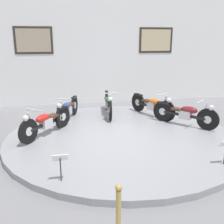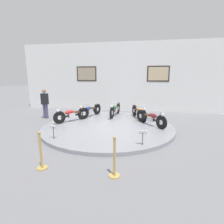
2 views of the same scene
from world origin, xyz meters
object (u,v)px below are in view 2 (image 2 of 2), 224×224
(info_placard_front_left, at_px, (53,129))
(motorcycle_blue, at_px, (90,110))
(motorcycle_maroon, at_px, (151,118))
(visitor_standing, at_px, (45,102))
(motorcycle_orange, at_px, (139,112))
(motorcycle_green, at_px, (115,109))
(stanchion_post_right_of_entry, at_px, (115,163))
(info_placard_front_centre, at_px, (143,134))
(stanchion_post_left_of_entry, at_px, (41,156))
(motorcycle_red, at_px, (71,114))

(info_placard_front_left, bearing_deg, motorcycle_blue, 85.95)
(motorcycle_maroon, distance_m, visitor_standing, 5.87)
(motorcycle_orange, relative_size, info_placard_front_left, 3.59)
(motorcycle_green, xyz_separation_m, stanchion_post_right_of_entry, (0.97, -5.72, -0.18))
(motorcycle_green, relative_size, info_placard_front_centre, 3.91)
(info_placard_front_left, bearing_deg, motorcycle_orange, 49.89)
(info_placard_front_left, xyz_separation_m, info_placard_front_centre, (3.19, 0.00, 0.00))
(stanchion_post_left_of_entry, bearing_deg, motorcycle_green, 80.48)
(motorcycle_blue, relative_size, info_placard_front_centre, 3.65)
(info_placard_front_centre, distance_m, stanchion_post_left_of_entry, 3.11)
(motorcycle_maroon, relative_size, info_placard_front_centre, 2.98)
(motorcycle_orange, bearing_deg, motorcycle_blue, -179.97)
(info_placard_front_centre, bearing_deg, motorcycle_red, 146.03)
(motorcycle_orange, relative_size, stanchion_post_left_of_entry, 1.80)
(motorcycle_red, distance_m, stanchion_post_right_of_entry, 5.06)
(motorcycle_red, height_order, info_placard_front_left, motorcycle_red)
(info_placard_front_left, xyz_separation_m, stanchion_post_left_of_entry, (0.63, -1.77, -0.16))
(motorcycle_blue, height_order, info_placard_front_centre, motorcycle_blue)
(motorcycle_blue, height_order, motorcycle_maroon, motorcycle_blue)
(motorcycle_green, relative_size, motorcycle_orange, 1.09)
(motorcycle_red, distance_m, info_placard_front_left, 2.40)
(motorcycle_maroon, distance_m, stanchion_post_right_of_entry, 4.26)
(motorcycle_maroon, bearing_deg, info_placard_front_centre, -98.20)
(motorcycle_green, bearing_deg, motorcycle_red, -140.80)
(motorcycle_red, xyz_separation_m, stanchion_post_right_of_entry, (2.90, -4.15, -0.16))
(motorcycle_orange, distance_m, visitor_standing, 5.23)
(motorcycle_maroon, bearing_deg, motorcycle_orange, 117.82)
(info_placard_front_centre, xyz_separation_m, stanchion_post_left_of_entry, (-2.56, -1.77, -0.16))
(motorcycle_maroon, bearing_deg, visitor_standing, 171.57)
(motorcycle_orange, height_order, info_placard_front_left, motorcycle_orange)
(info_placard_front_left, height_order, visitor_standing, visitor_standing)
(motorcycle_blue, relative_size, stanchion_post_right_of_entry, 1.83)
(motorcycle_maroon, distance_m, info_placard_front_centre, 2.40)
(motorcycle_blue, relative_size, stanchion_post_left_of_entry, 1.83)
(visitor_standing, relative_size, stanchion_post_left_of_entry, 1.62)
(motorcycle_orange, xyz_separation_m, info_placard_front_centre, (0.24, -3.49, -0.01))
(info_placard_front_centre, bearing_deg, stanchion_post_right_of_entry, -109.57)
(motorcycle_maroon, relative_size, stanchion_post_right_of_entry, 1.49)
(motorcycle_red, height_order, motorcycle_green, motorcycle_green)
(motorcycle_red, height_order, motorcycle_orange, motorcycle_orange)
(info_placard_front_left, bearing_deg, motorcycle_green, 68.09)
(stanchion_post_right_of_entry, bearing_deg, motorcycle_orange, 85.82)
(visitor_standing, distance_m, stanchion_post_right_of_entry, 6.98)
(stanchion_post_left_of_entry, bearing_deg, visitor_standing, 120.05)
(motorcycle_orange, height_order, info_placard_front_centre, motorcycle_orange)
(info_placard_front_centre, bearing_deg, motorcycle_green, 112.01)
(info_placard_front_centre, distance_m, stanchion_post_right_of_entry, 1.89)
(motorcycle_green, height_order, info_placard_front_left, motorcycle_green)
(stanchion_post_left_of_entry, relative_size, stanchion_post_right_of_entry, 1.00)
(visitor_standing, xyz_separation_m, stanchion_post_right_of_entry, (4.82, -5.01, -0.59))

